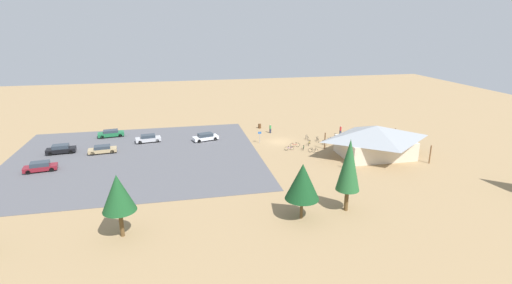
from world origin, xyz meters
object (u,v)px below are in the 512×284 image
bicycle_teal_yard_left (324,143)px  pine_center (118,193)px  bike_pavilion (375,139)px  lot_sign (260,135)px  bicycle_purple_by_bin (289,148)px  bicycle_orange_edge_north (352,137)px  car_green_near_entry (111,133)px  car_tan_front_row (102,149)px  bicycle_white_lone_west (343,138)px  bicycle_orange_trailside (366,137)px  bicycle_red_lone_east (295,145)px  bicycle_black_back_row (313,150)px  car_silver_end_stall (148,138)px  bicycle_green_yard_right (304,148)px  visitor_near_lot (359,132)px  bicycle_black_yard_center (318,140)px  pine_mideast (302,182)px  pine_east (349,165)px  visitor_crossing_yard (341,130)px  car_black_by_curb (61,149)px  car_maroon_far_end (40,167)px  bicycle_blue_near_sign (330,140)px  trash_bin (260,126)px  visitor_by_pavilion (270,128)px  car_white_mid_lot (206,137)px  bicycle_silver_front_row (307,138)px  bicycle_yellow_yard_front (309,143)px

bicycle_teal_yard_left → pine_center: bearing=37.7°
bike_pavilion → lot_sign: bearing=-32.7°
lot_sign → bicycle_purple_by_bin: (-3.95, 5.08, -1.06)m
bicycle_orange_edge_north → car_green_near_entry: (43.75, -10.67, 0.37)m
bike_pavilion → car_tan_front_row: bearing=-13.7°
bicycle_white_lone_west → bicycle_teal_yard_left: (4.51, 2.08, 0.02)m
bicycle_orange_trailside → bicycle_red_lone_east: (14.40, 1.98, 0.02)m
lot_sign → bicycle_orange_trailside: lot_sign is taller
bicycle_black_back_row → car_silver_end_stall: (26.95, -11.55, 0.36)m
bicycle_orange_trailside → lot_sign: bearing=-4.6°
bicycle_green_yard_right → bike_pavilion: bearing=151.8°
bicycle_orange_edge_north → lot_sign: bearing=-3.9°
visitor_near_lot → pine_center: bearing=35.1°
bicycle_black_yard_center → car_silver_end_stall: (29.85, -5.95, 0.37)m
bike_pavilion → bicycle_red_lone_east: (11.12, -7.04, -2.45)m
visitor_near_lot → bicycle_purple_by_bin: bearing=19.3°
bicycle_green_yard_right → car_silver_end_stall: size_ratio=0.33×
pine_mideast → visitor_near_lot: pine_mideast is taller
bicycle_teal_yard_left → car_silver_end_stall: 31.32m
pine_east → visitor_near_lot: size_ratio=5.11×
visitor_crossing_yard → bicycle_orange_edge_north: bearing=110.9°
car_black_by_curb → visitor_near_lot: size_ratio=2.77×
car_maroon_far_end → bicycle_blue_near_sign: bearing=-173.9°
pine_center → bicycle_blue_near_sign: 42.19m
trash_bin → bicycle_green_yard_right: trash_bin is taller
bicycle_green_yard_right → bicycle_orange_edge_north: bicycle_green_yard_right is taller
visitor_by_pavilion → visitor_crossing_yard: visitor_crossing_yard is taller
bicycle_teal_yard_left → visitor_crossing_yard: size_ratio=0.96×
bicycle_teal_yard_left → visitor_near_lot: bearing=-155.7°
bicycle_black_yard_center → pine_mideast: bearing=65.7°
bicycle_black_back_row → car_white_mid_lot: bearing=-31.7°
bicycle_silver_front_row → visitor_near_lot: size_ratio=0.99×
bicycle_red_lone_east → bicycle_yellow_yard_front: bearing=-167.1°
car_tan_front_row → visitor_by_pavilion: 30.55m
bicycle_purple_by_bin → car_tan_front_row: (30.46, -5.00, 0.34)m
bicycle_silver_front_row → car_white_mid_lot: size_ratio=0.34×
bicycle_purple_by_bin → bicycle_black_back_row: (-3.55, 1.89, 0.02)m
bike_pavilion → car_green_near_entry: bearing=-25.1°
car_white_mid_lot → visitor_crossing_yard: bearing=176.3°
bicycle_blue_near_sign → bicycle_red_lone_east: size_ratio=0.81×
bicycle_silver_front_row → visitor_crossing_yard: visitor_crossing_yard is taller
car_green_near_entry → car_maroon_far_end: bearing=65.1°
bicycle_orange_edge_north → car_white_mid_lot: 27.02m
car_tan_front_row → visitor_near_lot: (-45.90, -0.39, 0.19)m
bicycle_yellow_yard_front → car_green_near_entry: car_green_near_entry is taller
visitor_near_lot → car_silver_end_stall: bearing=-6.2°
bicycle_teal_yard_left → bicycle_silver_front_row: bearing=-62.8°
visitor_by_pavilion → bicycle_purple_by_bin: bearing=92.7°
trash_bin → visitor_by_pavilion: visitor_by_pavilion is taller
bicycle_blue_near_sign → car_white_mid_lot: bearing=-13.3°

